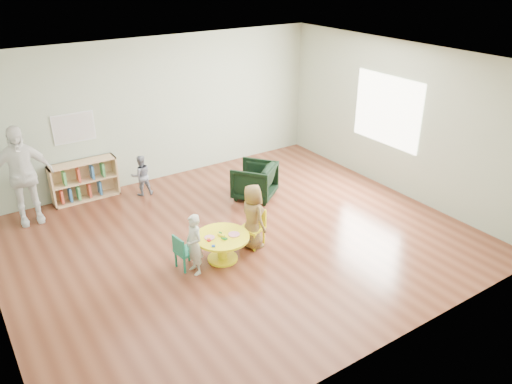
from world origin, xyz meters
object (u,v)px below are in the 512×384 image
toddler (141,175)px  adult_caretaker (22,176)px  activity_table (222,243)px  kid_chair_left (184,251)px  child_left (194,244)px  child_right (253,217)px  kid_chair_right (254,226)px  bookshelf (83,181)px  armchair (254,181)px

toddler → adult_caretaker: adult_caretaker is taller
activity_table → adult_caretaker: 3.61m
kid_chair_left → child_left: size_ratio=0.58×
child_right → adult_caretaker: (-2.74, 2.77, 0.33)m
child_left → child_right: 1.08m
kid_chair_right → toddler: (-0.78, 2.67, 0.07)m
child_left → kid_chair_right: bearing=97.2°
activity_table → bookshelf: size_ratio=0.68×
activity_table → kid_chair_left: 0.58m
kid_chair_right → bookshelf: bearing=8.3°
bookshelf → adult_caretaker: bearing=-160.4°
kid_chair_right → child_right: size_ratio=0.58×
kid_chair_right → armchair: (0.93, 1.39, 0.01)m
child_left → toddler: bearing=171.0°
child_left → child_right: size_ratio=0.88×
armchair → child_left: bearing=0.1°
kid_chair_left → toddler: 2.71m
toddler → bookshelf: bearing=-16.1°
child_left → adult_caretaker: (-1.66, 2.91, 0.40)m
child_right → adult_caretaker: 3.91m
activity_table → child_right: 0.64m
kid_chair_left → adult_caretaker: 3.20m
armchair → activity_table: bearing=6.5°
kid_chair_right → adult_caretaker: bearing=24.7°
activity_table → kid_chair_right: kid_chair_right is taller
activity_table → child_left: 0.52m
kid_chair_right → armchair: 1.67m
kid_chair_right → armchair: size_ratio=0.82×
kid_chair_left → kid_chair_right: bearing=82.8°
bookshelf → adult_caretaker: (-1.05, -0.37, 0.49)m
activity_table → child_left: child_left is taller
activity_table → armchair: 2.18m
kid_chair_right → bookshelf: (-1.74, 3.10, 0.04)m
armchair → child_right: (-0.98, -1.44, 0.19)m
child_right → adult_caretaker: adult_caretaker is taller
child_left → armchair: bearing=125.4°
kid_chair_left → kid_chair_right: kid_chair_right is taller
activity_table → toddler: (-0.14, 2.79, 0.11)m
bookshelf → armchair: bookshelf is taller
kid_chair_right → adult_caretaker: 3.94m
child_left → adult_caretaker: 3.37m
armchair → bookshelf: bearing=-69.9°
toddler → adult_caretaker: bearing=6.4°
bookshelf → toddler: (0.96, -0.43, 0.03)m
kid_chair_left → toddler: (0.43, 2.67, 0.11)m
activity_table → armchair: (1.57, 1.51, 0.05)m
kid_chair_right → child_right: (-0.06, -0.05, 0.20)m
armchair → toddler: toddler is taller
kid_chair_left → kid_chair_right: (1.22, 0.01, 0.04)m
kid_chair_left → child_right: (1.16, -0.04, 0.24)m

